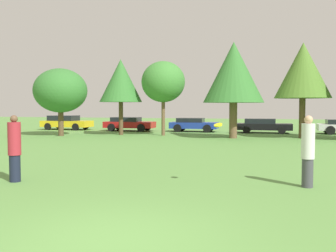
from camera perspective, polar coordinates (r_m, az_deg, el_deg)
name	(u,v)px	position (r m, az deg, el deg)	size (l,w,h in m)	color
ground_plane	(111,240)	(6.44, -8.59, -16.44)	(120.00, 120.00, 0.00)	#5B8E42
person_thrower	(15,148)	(11.61, -21.96, -3.11)	(0.36, 0.36, 1.89)	#191E33
person_catcher	(308,151)	(10.67, 20.17, -3.53)	(0.34, 0.34, 1.90)	#3F3F47
frisbee	(218,125)	(10.06, 7.49, 0.15)	(0.23, 0.22, 0.13)	yellow
tree_0	(60,91)	(28.53, -15.77, 5.09)	(3.81, 3.81, 4.84)	brown
tree_1	(121,81)	(28.67, -7.08, 6.70)	(3.16, 3.16, 5.61)	brown
tree_2	(163,82)	(27.84, -0.72, 6.59)	(3.16, 3.16, 5.39)	brown
tree_3	(234,73)	(25.91, 9.77, 7.85)	(4.02, 4.02, 6.40)	brown
tree_4	(303,71)	(27.02, 19.51, 7.79)	(3.67, 3.67, 6.35)	brown
parked_car_yellow	(66,122)	(36.01, -14.99, 0.55)	(4.45, 2.11, 1.29)	gold
parked_car_red	(129,124)	(33.07, -5.89, 0.37)	(4.30, 1.92, 1.19)	red
parked_car_blue	(193,124)	(31.98, 3.79, 0.26)	(3.97, 1.91, 1.15)	#1E389E
parked_car_black	(263,125)	(31.35, 14.03, 0.10)	(4.29, 1.84, 1.14)	black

